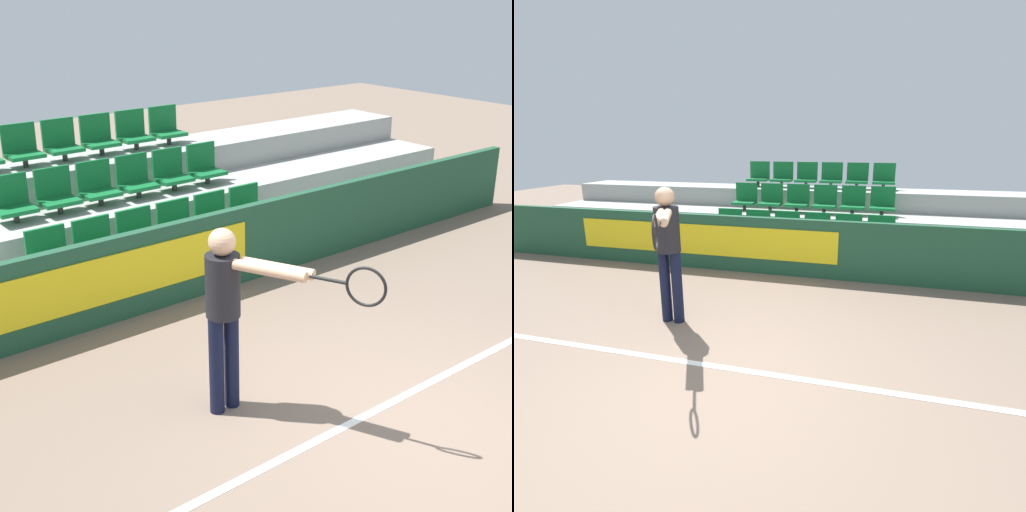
{
  "view_description": "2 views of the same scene",
  "coord_description": "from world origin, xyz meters",
  "views": [
    {
      "loc": [
        -4.2,
        -3.16,
        3.55
      ],
      "look_at": [
        0.01,
        2.15,
        0.89
      ],
      "focal_mm": 50.0,
      "sensor_mm": 36.0,
      "label": 1
    },
    {
      "loc": [
        1.32,
        -2.93,
        2.17
      ],
      "look_at": [
        -0.05,
        2.11,
        0.68
      ],
      "focal_mm": 28.0,
      "sensor_mm": 36.0,
      "label": 2
    }
  ],
  "objects": [
    {
      "name": "ground_plane",
      "position": [
        0.0,
        0.0,
        0.0
      ],
      "size": [
        30.0,
        30.0,
        0.0
      ],
      "primitive_type": "plane",
      "color": "#7A6656"
    },
    {
      "name": "court_baseline",
      "position": [
        0.0,
        0.36,
        0.0
      ],
      "size": [
        5.49,
        0.08,
        0.01
      ],
      "color": "white",
      "rests_on": "ground"
    },
    {
      "name": "barrier_wall",
      "position": [
        -0.05,
        3.37,
        0.49
      ],
      "size": [
        12.01,
        0.14,
        0.97
      ],
      "color": "#1E4C33",
      "rests_on": "ground"
    },
    {
      "name": "bleacher_tier_front",
      "position": [
        0.0,
        3.96,
        0.2
      ],
      "size": [
        11.61,
        1.0,
        0.4
      ],
      "color": "#9E9E99",
      "rests_on": "ground"
    },
    {
      "name": "bleacher_tier_middle",
      "position": [
        0.0,
        4.96,
        0.4
      ],
      "size": [
        11.61,
        1.0,
        0.79
      ],
      "color": "#9E9E99",
      "rests_on": "ground"
    },
    {
      "name": "bleacher_tier_back",
      "position": [
        0.0,
        5.96,
        0.59
      ],
      "size": [
        11.61,
        1.0,
        1.19
      ],
      "color": "#9E9E99",
      "rests_on": "ground"
    },
    {
      "name": "stadium_chair_0",
      "position": [
        -1.4,
        4.08,
        0.64
      ],
      "size": [
        0.47,
        0.37,
        0.56
      ],
      "color": "#333333",
      "rests_on": "bleacher_tier_front"
    },
    {
      "name": "stadium_chair_1",
      "position": [
        -0.84,
        4.08,
        0.64
      ],
      "size": [
        0.47,
        0.37,
        0.56
      ],
      "color": "#333333",
      "rests_on": "bleacher_tier_front"
    },
    {
      "name": "stadium_chair_2",
      "position": [
        -0.28,
        4.08,
        0.64
      ],
      "size": [
        0.47,
        0.37,
        0.56
      ],
      "color": "#333333",
      "rests_on": "bleacher_tier_front"
    },
    {
      "name": "stadium_chair_3",
      "position": [
        0.28,
        4.08,
        0.64
      ],
      "size": [
        0.47,
        0.37,
        0.56
      ],
      "color": "#333333",
      "rests_on": "bleacher_tier_front"
    },
    {
      "name": "stadium_chair_4",
      "position": [
        0.84,
        4.08,
        0.64
      ],
      "size": [
        0.47,
        0.37,
        0.56
      ],
      "color": "#333333",
      "rests_on": "bleacher_tier_front"
    },
    {
      "name": "stadium_chair_5",
      "position": [
        1.4,
        4.08,
        0.64
      ],
      "size": [
        0.47,
        0.37,
        0.56
      ],
      "color": "#333333",
      "rests_on": "bleacher_tier_front"
    },
    {
      "name": "stadium_chair_6",
      "position": [
        -1.4,
        5.08,
        1.04
      ],
      "size": [
        0.47,
        0.37,
        0.56
      ],
      "color": "#333333",
      "rests_on": "bleacher_tier_middle"
    },
    {
      "name": "stadium_chair_7",
      "position": [
        -0.84,
        5.08,
        1.04
      ],
      "size": [
        0.47,
        0.37,
        0.56
      ],
      "color": "#333333",
      "rests_on": "bleacher_tier_middle"
    },
    {
      "name": "stadium_chair_8",
      "position": [
        -0.28,
        5.08,
        1.04
      ],
      "size": [
        0.47,
        0.37,
        0.56
      ],
      "color": "#333333",
      "rests_on": "bleacher_tier_middle"
    },
    {
      "name": "stadium_chair_9",
      "position": [
        0.28,
        5.08,
        1.04
      ],
      "size": [
        0.47,
        0.37,
        0.56
      ],
      "color": "#333333",
      "rests_on": "bleacher_tier_middle"
    },
    {
      "name": "stadium_chair_10",
      "position": [
        0.84,
        5.08,
        1.04
      ],
      "size": [
        0.47,
        0.37,
        0.56
      ],
      "color": "#333333",
      "rests_on": "bleacher_tier_middle"
    },
    {
      "name": "stadium_chair_11",
      "position": [
        1.4,
        5.08,
        1.04
      ],
      "size": [
        0.47,
        0.37,
        0.56
      ],
      "color": "#333333",
      "rests_on": "bleacher_tier_middle"
    },
    {
      "name": "stadium_chair_12",
      "position": [
        -1.4,
        6.09,
        1.43
      ],
      "size": [
        0.47,
        0.37,
        0.56
      ],
      "color": "#333333",
      "rests_on": "bleacher_tier_back"
    },
    {
      "name": "stadium_chair_13",
      "position": [
        -0.84,
        6.09,
        1.43
      ],
      "size": [
        0.47,
        0.37,
        0.56
      ],
      "color": "#333333",
      "rests_on": "bleacher_tier_back"
    },
    {
      "name": "stadium_chair_14",
      "position": [
        -0.28,
        6.09,
        1.43
      ],
      "size": [
        0.47,
        0.37,
        0.56
      ],
      "color": "#333333",
      "rests_on": "bleacher_tier_back"
    },
    {
      "name": "stadium_chair_15",
      "position": [
        0.28,
        6.09,
        1.43
      ],
      "size": [
        0.47,
        0.37,
        0.56
      ],
      "color": "#333333",
      "rests_on": "bleacher_tier_back"
    },
    {
      "name": "stadium_chair_16",
      "position": [
        0.84,
        6.09,
        1.43
      ],
      "size": [
        0.47,
        0.37,
        0.56
      ],
      "color": "#333333",
      "rests_on": "bleacher_tier_back"
    },
    {
      "name": "stadium_chair_17",
      "position": [
        1.4,
        6.09,
        1.43
      ],
      "size": [
        0.47,
        0.37,
        0.56
      ],
      "color": "#333333",
      "rests_on": "bleacher_tier_back"
    },
    {
      "name": "tennis_player",
      "position": [
        -1.04,
        1.15,
        1.04
      ],
      "size": [
        0.74,
        1.4,
        1.68
      ],
      "rotation": [
        0.0,
        0.0,
        0.44
      ],
      "color": "black",
      "rests_on": "ground"
    }
  ]
}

